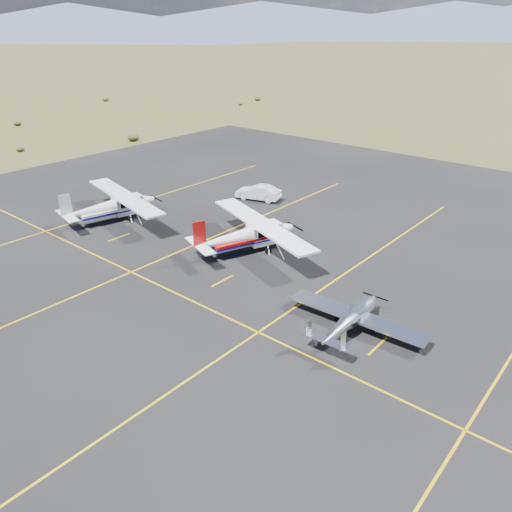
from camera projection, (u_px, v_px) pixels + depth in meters
ground at (348, 301)px, 29.71m from camera, size 1600.00×1600.00×0.00m
apron at (258, 267)px, 33.78m from camera, size 72.00×72.00×0.02m
aircraft_low_wing at (352, 318)px, 26.48m from camera, size 5.71×7.97×1.73m
aircraft_cessna at (247, 234)px, 35.50m from camera, size 8.37×11.74×3.03m
aircraft_plain at (112, 206)px, 41.03m from camera, size 7.62×11.87×3.00m
sedan at (258, 192)px, 46.24m from camera, size 2.63×4.43×1.38m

